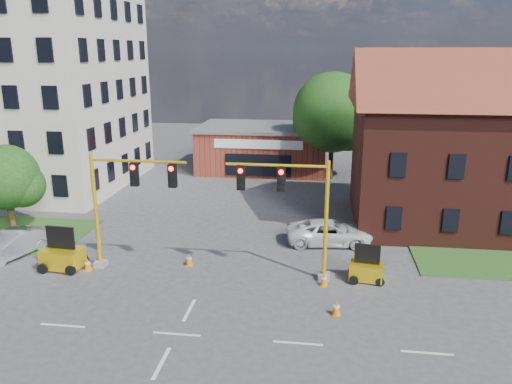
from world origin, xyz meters
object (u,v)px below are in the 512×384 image
Objects in this scene: pickup_white at (329,232)px; trailer_west at (63,256)px; signal_mast_east at (293,205)px; trailer_east at (366,270)px; signal_mast_west at (125,198)px.

trailer_west is at bearing 105.30° from pickup_white.
trailer_east is (3.77, 0.15, -3.34)m from signal_mast_east.
pickup_white is (10.65, 4.97, -3.21)m from signal_mast_west.
pickup_white is (-1.82, 4.82, 0.13)m from trailer_east.
trailer_west is (-12.18, -0.58, -3.20)m from signal_mast_east.
signal_mast_west reaches higher than pickup_white.
signal_mast_west is 8.71m from signal_mast_east.
signal_mast_east is 6.23m from pickup_white.
signal_mast_west is at bearing 180.00° from signal_mast_east.
signal_mast_west is 2.71× the size of trailer_west.
pickup_white is at bearing 118.88° from trailer_east.
trailer_east is (15.94, 0.73, -0.13)m from trailer_west.
trailer_west is (-3.47, -0.58, -3.20)m from signal_mast_west.
trailer_east reaches higher than pickup_white.
signal_mast_east is 5.03m from trailer_east.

